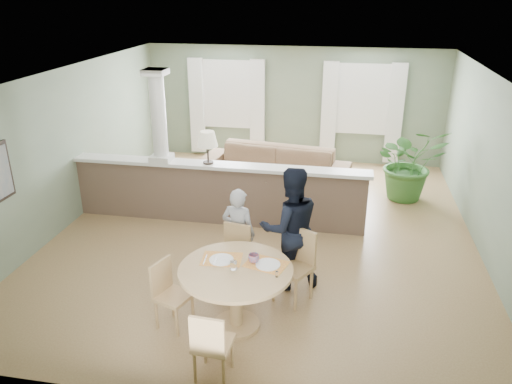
% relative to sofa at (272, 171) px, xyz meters
% --- Properties ---
extents(ground, '(8.00, 8.00, 0.00)m').
position_rel_sofa_xyz_m(ground, '(0.16, -1.81, -0.45)').
color(ground, tan).
rests_on(ground, ground).
extents(room_shell, '(7.02, 8.02, 2.71)m').
position_rel_sofa_xyz_m(room_shell, '(0.13, -1.19, 1.36)').
color(room_shell, gray).
rests_on(room_shell, ground).
extents(pony_wall, '(5.32, 0.38, 2.70)m').
position_rel_sofa_xyz_m(pony_wall, '(-0.83, -1.61, 0.26)').
color(pony_wall, brown).
rests_on(pony_wall, ground).
extents(sofa, '(3.21, 1.63, 0.90)m').
position_rel_sofa_xyz_m(sofa, '(0.00, 0.00, 0.00)').
color(sofa, '#886A4A').
rests_on(sofa, ground).
extents(houseplant, '(1.58, 1.45, 1.50)m').
position_rel_sofa_xyz_m(houseplant, '(2.70, 0.13, 0.30)').
color(houseplant, '#34692A').
rests_on(houseplant, ground).
extents(dining_table, '(1.38, 1.38, 0.94)m').
position_rel_sofa_xyz_m(dining_table, '(0.24, -4.49, 0.22)').
color(dining_table, tan).
rests_on(dining_table, ground).
extents(chair_far_boy, '(0.48, 0.48, 0.92)m').
position_rel_sofa_xyz_m(chair_far_boy, '(0.01, -3.59, 0.06)').
color(chair_far_boy, tan).
rests_on(chair_far_boy, ground).
extents(chair_far_man, '(0.61, 0.61, 0.99)m').
position_rel_sofa_xyz_m(chair_far_man, '(0.89, -3.72, 0.10)').
color(chair_far_man, tan).
rests_on(chair_far_man, ground).
extents(chair_near, '(0.42, 0.42, 0.87)m').
position_rel_sofa_xyz_m(chair_near, '(0.18, -5.44, 0.03)').
color(chair_near, tan).
rests_on(chair_near, ground).
extents(chair_side, '(0.50, 0.50, 0.87)m').
position_rel_sofa_xyz_m(chair_side, '(-0.59, -4.59, 0.03)').
color(chair_side, tan).
rests_on(chair_side, ground).
extents(child_person, '(0.55, 0.42, 1.37)m').
position_rel_sofa_xyz_m(child_person, '(0.01, -3.30, 0.24)').
color(child_person, '#9C9DA2').
rests_on(child_person, ground).
extents(man_person, '(1.04, 0.94, 1.76)m').
position_rel_sofa_xyz_m(man_person, '(0.76, -3.40, 0.43)').
color(man_person, black).
rests_on(man_person, ground).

